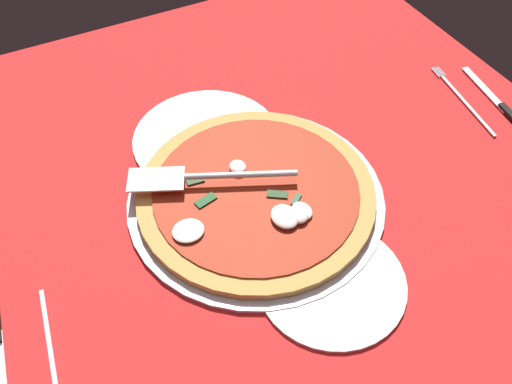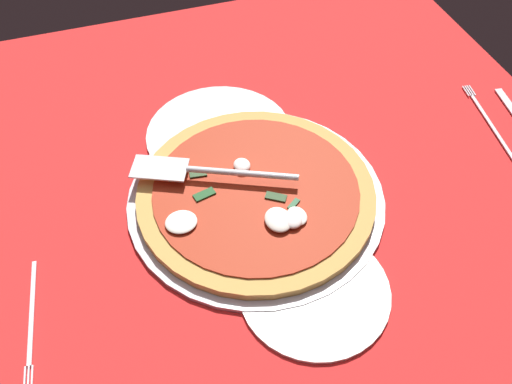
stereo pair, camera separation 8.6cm
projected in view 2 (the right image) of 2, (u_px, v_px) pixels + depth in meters
ground_plane at (261, 190)px, 89.31cm from camera, size 112.12×112.12×0.80cm
pizza_pan at (256, 198)px, 86.83cm from camera, size 40.57×40.57×1.17cm
dinner_plate_left at (314, 291)px, 75.94cm from camera, size 21.08×21.08×1.00cm
dinner_plate_right at (219, 134)px, 96.63cm from camera, size 25.62×25.62×1.00cm
pizza at (256, 193)px, 85.62cm from camera, size 37.40×37.40×3.04cm
pizza_server at (207, 171)px, 85.29cm from camera, size 13.59×25.14×1.00cm
place_setting_near at (509, 128)px, 97.87cm from camera, size 23.21×15.63×1.40cm
place_setting_far at (8, 315)px, 73.68cm from camera, size 20.98×15.60×1.40cm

